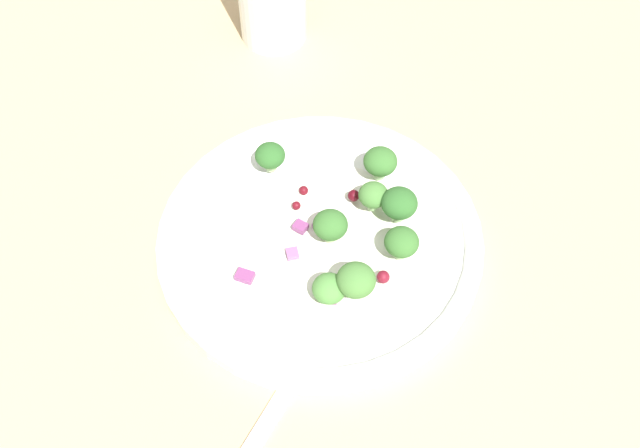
{
  "coord_description": "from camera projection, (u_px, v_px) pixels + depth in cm",
  "views": [
    {
      "loc": [
        -19.9,
        -26.53,
        48.54
      ],
      "look_at": [
        0.96,
        -1.23,
        2.7
      ],
      "focal_mm": 41.27,
      "sensor_mm": 36.0,
      "label": 1
    }
  ],
  "objects": [
    {
      "name": "broccoli_floret_5",
      "position": [
        329.0,
        289.0,
        0.53
      ],
      "size": [
        2.5,
        2.5,
        2.53
      ],
      "color": "#8EB77A",
      "rests_on": "plate"
    },
    {
      "name": "cranberry_1",
      "position": [
        304.0,
        190.0,
        0.6
      ],
      "size": [
        0.76,
        0.76,
        0.76
      ],
      "primitive_type": "sphere",
      "color": "maroon",
      "rests_on": "plate"
    },
    {
      "name": "onion_bit_0",
      "position": [
        245.0,
        276.0,
        0.55
      ],
      "size": [
        1.51,
        1.64,
        0.49
      ],
      "primitive_type": "cube",
      "rotation": [
        0.0,
        0.0,
        0.54
      ],
      "color": "#843D75",
      "rests_on": "plate"
    },
    {
      "name": "broccoli_floret_4",
      "position": [
        373.0,
        195.0,
        0.57
      ],
      "size": [
        2.35,
        2.35,
        2.38
      ],
      "color": "#8EB77A",
      "rests_on": "plate"
    },
    {
      "name": "broccoli_floret_1",
      "position": [
        270.0,
        156.0,
        0.6
      ],
      "size": [
        2.47,
        2.47,
        2.51
      ],
      "color": "#9EC684",
      "rests_on": "plate"
    },
    {
      "name": "onion_bit_5",
      "position": [
        320.0,
        225.0,
        0.58
      ],
      "size": [
        1.17,
        1.23,
        0.46
      ],
      "primitive_type": "cube",
      "rotation": [
        0.0,
        0.0,
        0.3
      ],
      "color": "#A35B93",
      "rests_on": "plate"
    },
    {
      "name": "onion_bit_3",
      "position": [
        331.0,
        299.0,
        0.54
      ],
      "size": [
        1.27,
        1.27,
        0.45
      ],
      "primitive_type": "cube",
      "rotation": [
        0.0,
        0.0,
        2.4
      ],
      "color": "#934C84",
      "rests_on": "plate"
    },
    {
      "name": "broccoli_floret_6",
      "position": [
        402.0,
        243.0,
        0.55
      ],
      "size": [
        2.62,
        2.62,
        2.66
      ],
      "color": "#8EB77A",
      "rests_on": "plate"
    },
    {
      "name": "dressing_pool",
      "position": [
        320.0,
        234.0,
        0.58
      ],
      "size": [
        14.84,
        14.84,
        0.2
      ],
      "primitive_type": "cylinder",
      "color": "white",
      "rests_on": "plate"
    },
    {
      "name": "onion_bit_4",
      "position": [
        292.0,
        254.0,
        0.56
      ],
      "size": [
        1.2,
        1.2,
        0.48
      ],
      "primitive_type": "cube",
      "rotation": [
        0.0,
        0.0,
        2.67
      ],
      "color": "#A35B93",
      "rests_on": "plate"
    },
    {
      "name": "cranberry_2",
      "position": [
        354.0,
        196.0,
        0.59
      ],
      "size": [
        0.96,
        0.96,
        0.96
      ],
      "primitive_type": "sphere",
      "color": "#4C0A14",
      "rests_on": "plate"
    },
    {
      "name": "cranberry_0",
      "position": [
        383.0,
        277.0,
        0.54
      ],
      "size": [
        0.98,
        0.98,
        0.98
      ],
      "primitive_type": "sphere",
      "color": "maroon",
      "rests_on": "plate"
    },
    {
      "name": "fork",
      "position": [
        260.0,
        434.0,
        0.49
      ],
      "size": [
        17.96,
        8.52,
        0.5
      ],
      "color": "silver",
      "rests_on": "ground_plane"
    },
    {
      "name": "broccoli_floret_3",
      "position": [
        356.0,
        281.0,
        0.52
      ],
      "size": [
        2.88,
        2.88,
        2.91
      ],
      "color": "#8EB77A",
      "rests_on": "plate"
    },
    {
      "name": "onion_bit_1",
      "position": [
        355.0,
        282.0,
        0.55
      ],
      "size": [
        1.38,
        1.38,
        0.39
      ],
      "primitive_type": "cube",
      "rotation": [
        0.0,
        0.0,
        0.83
      ],
      "color": "#843D75",
      "rests_on": "plate"
    },
    {
      "name": "broccoli_floret_7",
      "position": [
        377.0,
        159.0,
        0.59
      ],
      "size": [
        2.75,
        2.75,
        2.79
      ],
      "color": "#8EB77A",
      "rests_on": "plate"
    },
    {
      "name": "broccoli_floret_2",
      "position": [
        330.0,
        225.0,
        0.56
      ],
      "size": [
        2.69,
        2.69,
        2.72
      ],
      "color": "#ADD18E",
      "rests_on": "plate"
    },
    {
      "name": "cranberry_3",
      "position": [
        296.0,
        206.0,
        0.58
      ],
      "size": [
        0.7,
        0.7,
        0.7
      ],
      "primitive_type": "sphere",
      "color": "maroon",
      "rests_on": "plate"
    },
    {
      "name": "broccoli_floret_0",
      "position": [
        399.0,
        204.0,
        0.56
      ],
      "size": [
        2.84,
        2.84,
        2.88
      ],
      "color": "#8EB77A",
      "rests_on": "plate"
    },
    {
      "name": "onion_bit_2",
      "position": [
        302.0,
        229.0,
        0.57
      ],
      "size": [
        1.17,
        1.26,
        0.51
      ],
      "primitive_type": "cube",
      "rotation": [
        0.0,
        0.0,
        0.32
      ],
      "color": "#843D75",
      "rests_on": "plate"
    },
    {
      "name": "ground_plane",
      "position": [
        301.0,
        247.0,
        0.6
      ],
      "size": [
        180.0,
        180.0,
        2.0
      ],
      "primitive_type": "cube",
      "color": "tan"
    },
    {
      "name": "plate",
      "position": [
        320.0,
        238.0,
        0.58
      ],
      "size": [
        25.59,
        25.59,
        1.7
      ],
      "color": "white",
      "rests_on": "ground_plane"
    }
  ]
}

